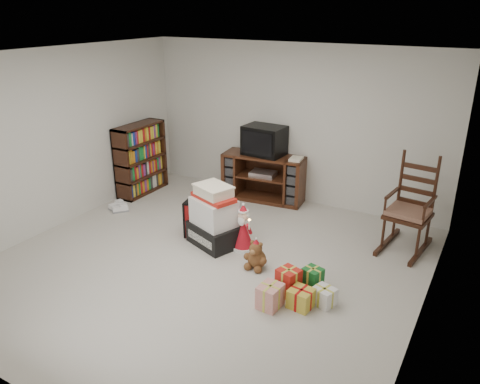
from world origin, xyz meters
name	(u,v)px	position (x,y,z in m)	size (l,w,h in m)	color
room	(204,169)	(0.00, 0.00, 1.25)	(5.01, 5.01, 2.51)	#B8B4A9
tv_stand	(264,177)	(-0.36, 2.23, 0.38)	(1.38, 0.63, 0.76)	#4C2415
bookshelf	(141,160)	(-2.31, 1.49, 0.57)	(0.32, 0.97, 1.19)	#341B0E
rocking_chair	(409,216)	(2.04, 1.69, 0.45)	(0.63, 0.93, 1.32)	#341B0E
gift_pile	(214,220)	(-0.20, 0.49, 0.36)	(0.78, 0.68, 0.83)	black
red_suitcase	(201,220)	(-0.46, 0.56, 0.27)	(0.44, 0.29, 0.62)	maroon
stocking	(206,224)	(-0.29, 0.42, 0.30)	(0.28, 0.12, 0.60)	#0C7016
teddy_bear	(256,256)	(0.58, 0.23, 0.16)	(0.24, 0.21, 0.36)	brown
santa_figurine	(243,232)	(0.20, 0.57, 0.25)	(0.31, 0.30, 0.64)	#AF121F
mrs_claus_figurine	(211,209)	(-0.58, 1.00, 0.24)	(0.30, 0.28, 0.61)	#AF121F
sneaker_pair	(118,207)	(-2.12, 0.68, 0.04)	(0.36, 0.27, 0.09)	white
gift_cluster	(300,291)	(1.31, -0.14, 0.12)	(0.69, 0.79, 0.24)	red
crt_television	(264,140)	(-0.37, 2.26, 1.00)	(0.66, 0.50, 0.47)	black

